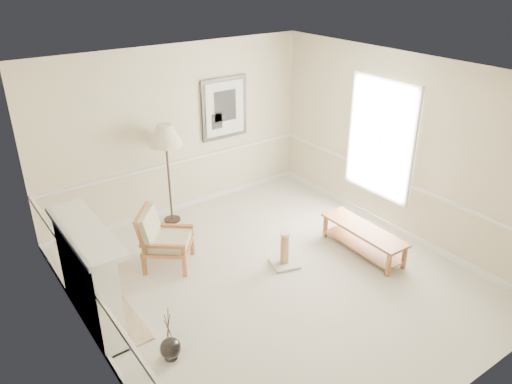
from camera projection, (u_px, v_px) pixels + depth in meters
ground at (273, 279)px, 7.09m from camera, size 5.50×5.50×0.00m
room at (280, 153)px, 6.41m from camera, size 5.04×5.54×2.92m
fireplace at (90, 278)px, 6.02m from camera, size 0.64×1.64×1.31m
floor_vase at (170, 349)px, 5.65m from camera, size 0.25×0.25×0.72m
armchair at (161, 236)px, 7.23m from camera, size 0.97×0.96×0.88m
floor_lamp at (166, 138)px, 8.00m from camera, size 0.69×0.69×1.73m
bench at (363, 236)px, 7.62m from camera, size 0.46×1.47×0.42m
scratching_post at (284, 255)px, 7.34m from camera, size 0.47×0.47×0.54m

